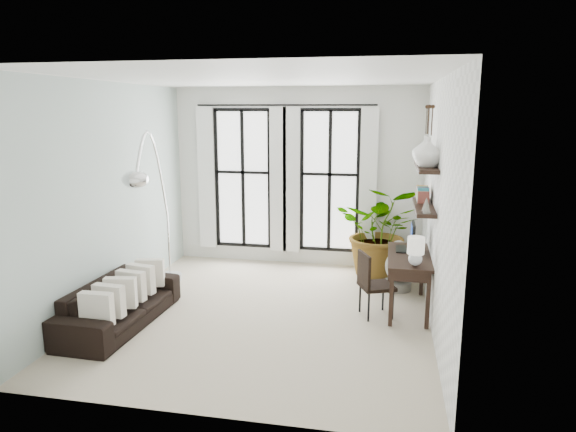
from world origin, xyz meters
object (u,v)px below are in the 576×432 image
(plant, at_px, (381,231))
(desk, at_px, (409,260))
(sofa, at_px, (120,303))
(desk_chair, at_px, (371,280))
(arc_lamp, at_px, (152,170))
(buddha, at_px, (398,269))

(plant, relative_size, desk, 1.15)
(sofa, bearing_deg, desk_chair, -72.14)
(plant, relative_size, desk_chair, 1.73)
(sofa, relative_size, arc_lamp, 0.80)
(buddha, bearing_deg, desk, -82.38)
(sofa, distance_m, plant, 4.35)
(plant, bearing_deg, desk, -75.14)
(sofa, bearing_deg, desk, -70.09)
(desk_chair, distance_m, buddha, 1.25)
(plant, relative_size, arc_lamp, 0.62)
(desk, relative_size, arc_lamp, 0.54)
(desk, xyz_separation_m, desk_chair, (-0.50, -0.29, -0.23))
(arc_lamp, xyz_separation_m, buddha, (3.52, 1.17, -1.62))
(desk_chair, height_order, buddha, desk_chair)
(desk, height_order, buddha, desk)
(desk_chair, bearing_deg, sofa, 172.80)
(sofa, distance_m, desk_chair, 3.38)
(plant, bearing_deg, buddha, -66.14)
(plant, height_order, buddha, plant)
(sofa, bearing_deg, buddha, -57.82)
(plant, bearing_deg, sofa, -140.38)
(arc_lamp, bearing_deg, sofa, -96.30)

